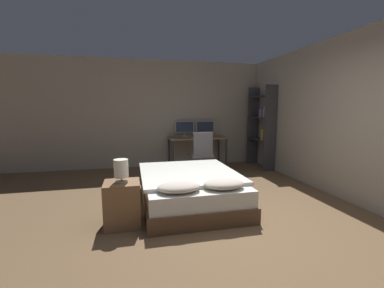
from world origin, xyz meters
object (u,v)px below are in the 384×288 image
monitor_right (205,127)px  office_chair (201,157)px  bed (190,188)px  bedside_lamp (121,169)px  keyboard (199,138)px  monitor_left (185,128)px  desk (197,141)px  computer_mouse (211,137)px  nightstand (122,204)px  bookshelf (263,123)px

monitor_right → office_chair: monitor_right is taller
bed → monitor_right: (1.01, 2.67, 0.75)m
bedside_lamp → keyboard: 3.26m
bedside_lamp → keyboard: bearing=57.5°
monitor_left → monitor_right: size_ratio=1.00×
keyboard → desk: bearing=90.0°
computer_mouse → bedside_lamp: bearing=-126.5°
nightstand → monitor_left: size_ratio=1.19×
monitor_left → office_chair: size_ratio=0.50×
monitor_left → bookshelf: size_ratio=0.24×
monitor_left → keyboard: size_ratio=1.24×
monitor_left → monitor_right: 0.55m
bed → computer_mouse: size_ratio=27.68×
desk → keyboard: bearing=-90.0°
monitor_left → office_chair: (0.19, -0.95, -0.60)m
computer_mouse → office_chair: size_ratio=0.07×
bedside_lamp → office_chair: 2.83m
monitor_left → monitor_right: (0.55, 0.00, 0.00)m
monitor_right → office_chair: (-0.36, -0.95, -0.60)m
bed → monitor_right: bearing=69.3°
bed → monitor_left: monitor_left is taller
office_chair → monitor_left: bearing=101.1°
monitor_left → keyboard: (0.27, -0.47, -0.22)m
keyboard → computer_mouse: 0.29m
monitor_right → bookshelf: bearing=-26.4°
bed → bookshelf: 3.20m
keyboard → office_chair: office_chair is taller
bedside_lamp → monitor_right: size_ratio=0.60×
bookshelf → bedside_lamp: bearing=-142.5°
computer_mouse → bookshelf: (1.30, -0.19, 0.34)m
bed → bedside_lamp: 1.25m
monitor_left → bookshelf: 1.98m
monitor_right → computer_mouse: (0.01, -0.47, -0.21)m
bedside_lamp → computer_mouse: bedside_lamp is taller
bed → nightstand: size_ratio=3.37×
keyboard → bookshelf: (1.59, -0.19, 0.35)m
bedside_lamp → desk: bearing=59.6°
office_chair → bookshelf: size_ratio=0.48×
nightstand → bookshelf: bookshelf is taller
bookshelf → nightstand: bearing=-142.5°
nightstand → monitor_left: 3.61m
bed → monitor_right: size_ratio=4.00×
bed → office_chair: size_ratio=1.99×
bed → monitor_left: 2.81m
desk → keyboard: keyboard is taller
bedside_lamp → monitor_right: 3.81m
nightstand → desk: desk is taller
computer_mouse → monitor_left: bearing=140.1°
desk → bed: bearing=-106.9°
bed → keyboard: 2.39m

